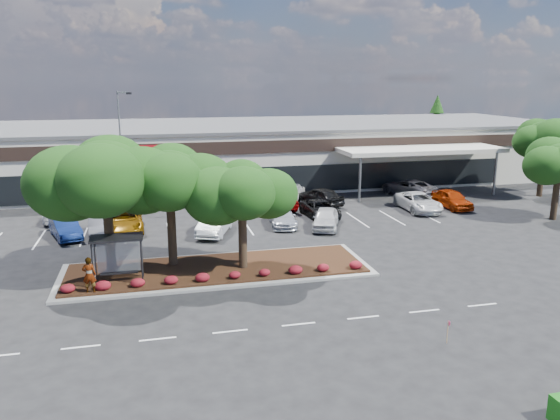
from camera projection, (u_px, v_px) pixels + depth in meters
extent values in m
plane|color=black|center=(264.00, 294.00, 28.92)|extent=(160.00, 160.00, 0.00)
cube|color=beige|center=(202.00, 154.00, 60.37)|extent=(80.00, 20.00, 6.00)
cube|color=#4E4F51|center=(201.00, 126.00, 59.64)|extent=(80.40, 20.40, 0.30)
cube|color=black|center=(211.00, 149.00, 50.44)|extent=(80.00, 0.25, 1.20)
cube|color=black|center=(212.00, 183.00, 51.20)|extent=(60.00, 0.18, 2.60)
cube|color=#AA0C15|center=(145.00, 151.00, 49.03)|extent=(6.00, 0.12, 1.00)
cube|color=beige|center=(421.00, 150.00, 52.72)|extent=(16.00, 5.00, 0.40)
cylinder|color=slate|center=(360.00, 180.00, 49.79)|extent=(0.24, 0.24, 4.20)
cylinder|color=slate|center=(495.00, 174.00, 52.94)|extent=(0.24, 0.24, 4.20)
cube|color=gray|center=(217.00, 270.00, 32.24)|extent=(18.00, 6.00, 0.15)
cube|color=#3B1E13|center=(217.00, 268.00, 32.21)|extent=(17.20, 5.20, 0.12)
cube|color=silver|center=(81.00, 347.00, 23.16)|extent=(1.60, 0.12, 0.01)
cube|color=silver|center=(158.00, 339.00, 23.88)|extent=(1.60, 0.12, 0.01)
cube|color=silver|center=(230.00, 331.00, 24.60)|extent=(1.60, 0.12, 0.01)
cube|color=silver|center=(299.00, 324.00, 25.32)|extent=(1.60, 0.12, 0.01)
cube|color=silver|center=(363.00, 317.00, 26.04)|extent=(1.60, 0.12, 0.01)
cube|color=silver|center=(424.00, 311.00, 26.76)|extent=(1.60, 0.12, 0.01)
cube|color=silver|center=(482.00, 305.00, 27.47)|extent=(1.60, 0.12, 0.01)
cube|color=silver|center=(39.00, 239.00, 38.65)|extent=(0.12, 5.00, 0.01)
cube|color=silver|center=(84.00, 237.00, 39.33)|extent=(0.12, 5.00, 0.01)
cube|color=silver|center=(127.00, 234.00, 40.00)|extent=(0.12, 5.00, 0.01)
cube|color=silver|center=(168.00, 231.00, 40.68)|extent=(0.12, 5.00, 0.01)
cube|color=silver|center=(209.00, 229.00, 41.35)|extent=(0.12, 5.00, 0.01)
cube|color=silver|center=(248.00, 226.00, 42.02)|extent=(0.12, 5.00, 0.01)
cube|color=silver|center=(285.00, 224.00, 42.70)|extent=(0.12, 5.00, 0.01)
cube|color=silver|center=(322.00, 222.00, 43.37)|extent=(0.12, 5.00, 0.01)
cube|color=silver|center=(357.00, 220.00, 44.05)|extent=(0.12, 5.00, 0.01)
cube|color=silver|center=(392.00, 218.00, 44.72)|extent=(0.12, 5.00, 0.01)
cube|color=silver|center=(425.00, 215.00, 45.40)|extent=(0.12, 5.00, 0.01)
cylinder|color=black|center=(95.00, 259.00, 29.86)|extent=(0.08, 0.08, 2.50)
cylinder|color=black|center=(142.00, 255.00, 30.43)|extent=(0.08, 0.08, 2.50)
cylinder|color=black|center=(93.00, 266.00, 28.63)|extent=(0.08, 0.08, 2.50)
cylinder|color=black|center=(142.00, 263.00, 29.20)|extent=(0.08, 0.08, 2.50)
cube|color=black|center=(116.00, 238.00, 29.23)|extent=(2.75, 1.55, 0.10)
cube|color=silver|center=(119.00, 255.00, 30.12)|extent=(2.30, 0.03, 2.00)
cube|color=black|center=(119.00, 273.00, 29.95)|extent=(2.00, 0.35, 0.06)
cone|color=#133910|center=(436.00, 126.00, 77.12)|extent=(3.96, 3.96, 9.00)
imported|color=#594C47|center=(89.00, 275.00, 28.24)|extent=(0.73, 0.52, 1.91)
cube|color=gray|center=(125.00, 204.00, 48.59)|extent=(0.50, 0.50, 0.40)
cylinder|color=slate|center=(121.00, 148.00, 47.40)|extent=(0.14, 0.14, 9.70)
cube|color=slate|center=(122.00, 92.00, 46.55)|extent=(0.92, 0.54, 0.14)
cube|color=black|center=(128.00, 93.00, 46.85)|extent=(0.53, 0.45, 0.18)
cube|color=tan|center=(447.00, 332.00, 23.39)|extent=(0.03, 0.03, 1.01)
cube|color=#E63C71|center=(449.00, 323.00, 23.30)|extent=(0.02, 0.14, 0.18)
imported|color=navy|center=(65.00, 228.00, 38.91)|extent=(2.95, 4.82, 1.50)
imported|color=#6F4505|center=(125.00, 220.00, 40.73)|extent=(2.89, 5.86, 1.60)
imported|color=#5D5D64|center=(101.00, 226.00, 39.29)|extent=(1.97, 4.69, 1.51)
imported|color=silver|center=(215.00, 223.00, 39.95)|extent=(3.41, 5.34, 1.66)
imported|color=#ADB2BB|center=(282.00, 217.00, 42.22)|extent=(2.40, 4.81, 1.34)
imported|color=silver|center=(326.00, 218.00, 41.38)|extent=(3.39, 4.87, 1.54)
imported|color=black|center=(320.00, 209.00, 44.75)|extent=(2.60, 5.07, 1.37)
imported|color=silver|center=(418.00, 202.00, 46.96)|extent=(2.68, 5.57, 1.53)
imported|color=#9A2804|center=(452.00, 199.00, 47.90)|extent=(2.04, 4.78, 1.61)
imported|color=white|center=(59.00, 211.00, 43.70)|extent=(2.23, 5.13, 1.47)
imported|color=#794006|center=(207.00, 197.00, 49.29)|extent=(2.60, 4.32, 1.34)
imported|color=navy|center=(247.00, 200.00, 47.62)|extent=(3.92, 6.33, 1.63)
imported|color=#820506|center=(267.00, 200.00, 47.24)|extent=(4.77, 6.76, 1.71)
imported|color=white|center=(293.00, 191.00, 51.59)|extent=(3.59, 4.91, 1.55)
imported|color=black|center=(320.00, 196.00, 48.90)|extent=(3.83, 5.25, 1.66)
imported|color=#504F56|center=(408.00, 187.00, 53.03)|extent=(4.34, 6.36, 1.62)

